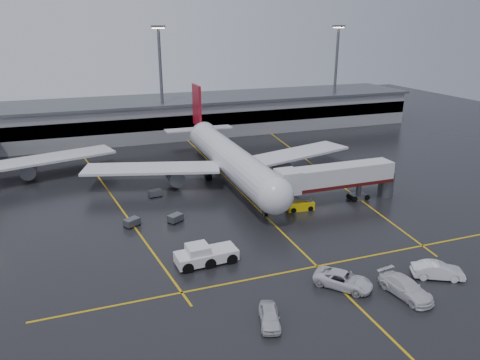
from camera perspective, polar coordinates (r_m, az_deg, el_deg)
name	(u,v)px	position (r m, az deg, el deg)	size (l,w,h in m)	color
ground	(248,199)	(70.50, 0.98, -2.39)	(220.00, 220.00, 0.00)	black
apron_line_centre	(248,199)	(70.50, 0.98, -2.38)	(0.25, 90.00, 0.02)	gold
apron_line_stop	(317,266)	(52.51, 9.67, -10.65)	(60.00, 0.25, 0.02)	gold
apron_line_left	(110,193)	(75.90, -16.07, -1.57)	(0.25, 70.00, 0.02)	gold
apron_line_right	(318,169)	(86.38, 9.83, 1.42)	(0.25, 70.00, 0.02)	gold
terminal	(179,116)	(113.75, -7.69, 8.04)	(122.00, 19.00, 8.60)	gray
light_mast_mid	(161,77)	(105.52, -9.93, 12.65)	(3.00, 1.20, 25.45)	#595B60
light_mast_right	(336,70)	(121.72, 11.98, 13.35)	(3.00, 1.20, 25.45)	#595B60
main_airliner	(228,157)	(77.81, -1.54, 2.96)	(48.80, 45.60, 14.10)	silver
jet_bridge	(336,178)	(69.14, 12.03, 0.20)	(19.90, 3.40, 6.05)	silver
pushback_tractor	(205,255)	(52.10, -4.47, -9.43)	(7.14, 3.36, 2.50)	silver
belt_loader	(300,206)	(66.88, 7.57, -3.22)	(4.10, 2.19, 2.51)	yellow
service_van_a	(343,280)	(48.95, 12.86, -12.14)	(2.76, 6.00, 1.67)	silver
service_van_b	(406,288)	(49.32, 20.14, -12.60)	(2.46, 6.05, 1.76)	silver
service_van_c	(438,271)	(53.61, 23.62, -10.40)	(1.86, 5.34, 1.76)	white
service_van_d	(269,316)	(42.87, 3.73, -16.76)	(1.76, 4.38, 1.49)	silver
baggage_cart_a	(175,218)	(62.85, -8.14, -4.75)	(2.39, 2.16, 1.12)	#595B60
baggage_cart_b	(132,222)	(62.70, -13.46, -5.16)	(2.38, 2.13, 1.12)	#595B60
baggage_cart_c	(155,193)	(72.39, -10.63, -1.61)	(2.13, 1.50, 1.12)	#595B60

